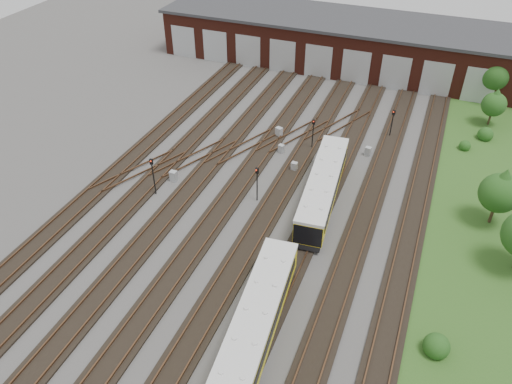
% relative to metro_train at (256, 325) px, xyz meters
% --- Properties ---
extents(ground, '(120.00, 120.00, 0.00)m').
position_rel_metro_train_xyz_m(ground, '(-6.00, 8.30, -1.76)').
color(ground, '#403E3C').
rests_on(ground, ground).
extents(track_network, '(30.40, 70.00, 0.33)m').
position_rel_metro_train_xyz_m(track_network, '(-6.17, 8.89, -1.65)').
color(track_network, black).
rests_on(track_network, ground).
extents(maintenance_shed, '(51.00, 12.50, 6.35)m').
position_rel_metro_train_xyz_m(maintenance_shed, '(-6.01, 48.28, 1.44)').
color(maintenance_shed, '#501D14').
rests_on(maintenance_shed, ground).
extents(grass_verge, '(8.00, 55.00, 0.05)m').
position_rel_metro_train_xyz_m(grass_verge, '(13.00, 18.30, -1.74)').
color(grass_verge, '#264F1A').
rests_on(grass_verge, ground).
extents(metro_train, '(3.68, 45.69, 2.79)m').
position_rel_metro_train_xyz_m(metro_train, '(0.00, 0.00, 0.00)').
color(metro_train, black).
rests_on(metro_train, ground).
extents(signal_mast_0, '(0.31, 0.29, 3.84)m').
position_rel_metro_train_xyz_m(signal_mast_0, '(-14.63, 11.73, 0.68)').
color(signal_mast_0, black).
rests_on(signal_mast_0, ground).
extents(signal_mast_1, '(0.32, 0.31, 3.53)m').
position_rel_metro_train_xyz_m(signal_mast_1, '(-5.58, 14.30, 0.50)').
color(signal_mast_1, black).
rests_on(signal_mast_1, ground).
extents(signal_mast_2, '(0.27, 0.25, 3.41)m').
position_rel_metro_train_xyz_m(signal_mast_2, '(-3.51, 24.72, 0.42)').
color(signal_mast_2, black).
rests_on(signal_mast_2, ground).
extents(signal_mast_3, '(0.32, 0.31, 3.22)m').
position_rel_metro_train_xyz_m(signal_mast_3, '(3.70, 30.20, 0.32)').
color(signal_mast_3, black).
rests_on(signal_mast_3, ground).
extents(relay_cabinet_0, '(0.65, 0.54, 1.08)m').
position_rel_metro_train_xyz_m(relay_cabinet_0, '(-14.10, 14.18, -1.22)').
color(relay_cabinet_0, '#A2A4A7').
rests_on(relay_cabinet_0, ground).
extents(relay_cabinet_1, '(0.81, 0.74, 1.11)m').
position_rel_metro_train_xyz_m(relay_cabinet_1, '(-7.54, 25.73, -1.21)').
color(relay_cabinet_1, '#A2A4A7').
rests_on(relay_cabinet_1, ground).
extents(relay_cabinet_2, '(0.65, 0.59, 0.91)m').
position_rel_metro_train_xyz_m(relay_cabinet_2, '(-6.24, 22.79, -1.31)').
color(relay_cabinet_2, '#A2A4A7').
rests_on(relay_cabinet_2, ground).
extents(relay_cabinet_3, '(0.68, 0.60, 0.98)m').
position_rel_metro_train_xyz_m(relay_cabinet_3, '(2.23, 25.53, -1.27)').
color(relay_cabinet_3, '#A2A4A7').
rests_on(relay_cabinet_3, ground).
extents(relay_cabinet_4, '(0.60, 0.51, 0.97)m').
position_rel_metro_train_xyz_m(relay_cabinet_4, '(-3.93, 20.06, -1.28)').
color(relay_cabinet_4, '#A2A4A7').
rests_on(relay_cabinet_4, ground).
extents(tree_0, '(3.59, 3.59, 5.94)m').
position_rel_metro_train_xyz_m(tree_0, '(13.47, 43.30, 2.06)').
color(tree_0, '#382919').
rests_on(tree_0, ground).
extents(tree_1, '(2.67, 2.67, 4.42)m').
position_rel_metro_train_xyz_m(tree_1, '(13.62, 37.04, 1.08)').
color(tree_1, '#382919').
rests_on(tree_1, ground).
extents(tree_3, '(3.34, 3.34, 5.53)m').
position_rel_metro_train_xyz_m(tree_3, '(14.12, 18.79, 1.79)').
color(tree_3, '#382919').
rests_on(tree_3, ground).
extents(bush_0, '(1.73, 1.73, 1.73)m').
position_rel_metro_train_xyz_m(bush_0, '(11.10, 3.56, -0.90)').
color(bush_0, '#204A15').
rests_on(bush_0, ground).
extents(bush_1, '(1.19, 1.19, 1.19)m').
position_rel_metro_train_xyz_m(bush_1, '(11.42, 30.45, -1.16)').
color(bush_1, '#204A15').
rests_on(bush_1, ground).
extents(bush_2, '(1.62, 1.62, 1.62)m').
position_rel_metro_train_xyz_m(bush_2, '(13.32, 33.46, -0.95)').
color(bush_2, '#204A15').
rests_on(bush_2, ground).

